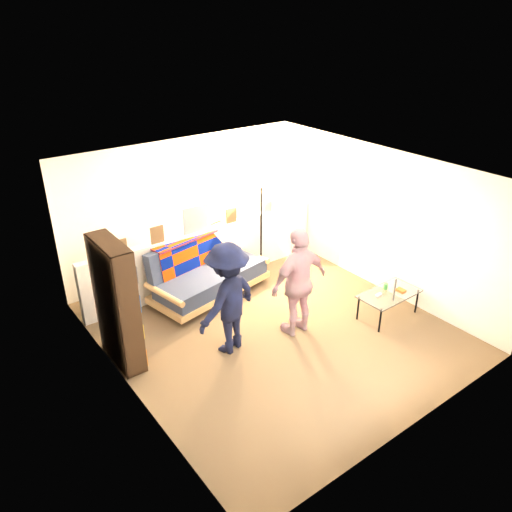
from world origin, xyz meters
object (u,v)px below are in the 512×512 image
(coffee_table, at_px, (389,294))
(person_left, at_px, (228,299))
(futon_sofa, at_px, (208,272))
(floor_lamp, at_px, (260,209))
(bookshelf, at_px, (117,308))
(person_right, at_px, (299,282))

(coffee_table, distance_m, person_left, 2.60)
(futon_sofa, xyz_separation_m, floor_lamp, (1.24, 0.19, 0.76))
(futon_sofa, relative_size, bookshelf, 1.21)
(person_right, bearing_deg, bookshelf, -22.04)
(coffee_table, relative_size, person_left, 0.61)
(futon_sofa, distance_m, bookshelf, 2.08)
(futon_sofa, distance_m, coffee_table, 2.93)
(futon_sofa, relative_size, floor_lamp, 1.30)
(futon_sofa, xyz_separation_m, person_left, (-0.57, -1.46, 0.41))
(bookshelf, height_order, person_right, bookshelf)
(bookshelf, height_order, coffee_table, bookshelf)
(futon_sofa, height_order, coffee_table, futon_sofa)
(floor_lamp, height_order, person_left, floor_lamp)
(futon_sofa, relative_size, coffee_table, 2.17)
(bookshelf, bearing_deg, person_right, -21.17)
(floor_lamp, bearing_deg, bookshelf, -162.10)
(floor_lamp, bearing_deg, futon_sofa, -171.14)
(coffee_table, bearing_deg, floor_lamp, 104.44)
(futon_sofa, bearing_deg, person_right, -74.34)
(floor_lamp, height_order, person_right, person_right)
(bookshelf, xyz_separation_m, floor_lamp, (3.10, 1.00, 0.34))
(floor_lamp, distance_m, person_right, 2.08)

